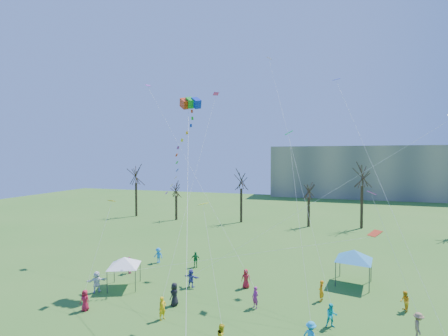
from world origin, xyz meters
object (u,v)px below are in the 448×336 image
(canopy_tent_blue, at_px, (354,255))
(canopy_tent_white, at_px, (124,262))
(big_box_kite, at_px, (183,153))
(distant_building, at_px, (377,172))

(canopy_tent_blue, bearing_deg, canopy_tent_white, -161.11)
(big_box_kite, bearing_deg, canopy_tent_white, -143.79)
(distant_building, distance_m, big_box_kite, 78.20)
(distant_building, bearing_deg, canopy_tent_white, -113.51)
(distant_building, height_order, canopy_tent_white, distant_building)
(canopy_tent_white, bearing_deg, big_box_kite, 36.21)
(distant_building, distance_m, canopy_tent_white, 82.89)
(big_box_kite, distance_m, canopy_tent_blue, 18.60)
(distant_building, xyz_separation_m, big_box_kite, (-28.59, -72.63, 4.69))
(canopy_tent_blue, bearing_deg, big_box_kite, -166.95)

